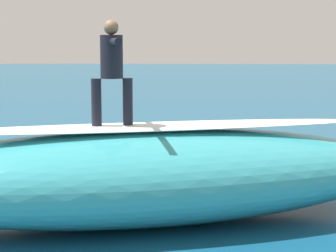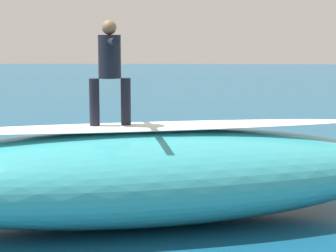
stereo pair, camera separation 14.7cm
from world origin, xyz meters
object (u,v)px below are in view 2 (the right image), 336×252
object	(u,v)px
surfer_riding	(110,65)
surfer_paddling	(200,153)
surfboard_paddling	(205,161)
surfboard_riding	(111,128)

from	to	relation	value
surfer_riding	surfer_paddling	xyz separation A→B (m)	(-1.40, -4.68, -2.23)
surfboard_paddling	surfer_paddling	xyz separation A→B (m)	(0.13, -0.02, 0.17)
surfer_paddling	surfboard_paddling	bearing A→B (deg)	0.00
surfer_riding	surfer_paddling	world-z (taller)	surfer_riding
surfboard_riding	surfboard_paddling	distance (m)	5.11
surfboard_paddling	surfer_paddling	world-z (taller)	surfer_paddling
surfer_riding	surfer_paddling	bearing A→B (deg)	-121.20
surfboard_riding	surfer_paddling	distance (m)	5.05
surfboard_riding	surfer_paddling	world-z (taller)	surfboard_riding
surfboard_paddling	surfer_riding	bearing A→B (deg)	-99.75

